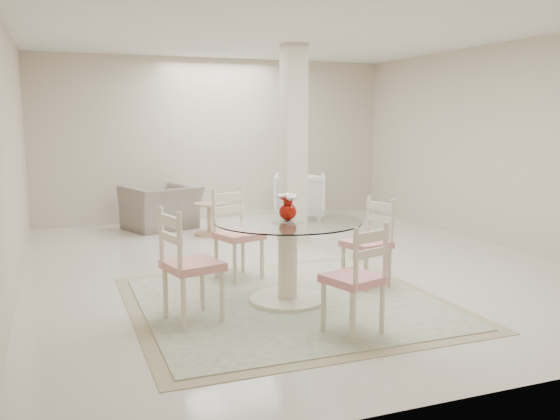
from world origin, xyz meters
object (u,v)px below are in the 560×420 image
object	(u,v)px
dining_chair_east	(371,236)
recliner_taupe	(161,207)
red_vase	(288,207)
side_table	(209,220)
dining_chair_west	(185,257)
column	(294,144)
dining_table	(288,261)
dining_chair_south	(359,271)
armchair_white	(300,196)
dining_chair_north	(235,227)

from	to	relation	value
dining_chair_east	recliner_taupe	xyz separation A→B (m)	(-1.45, 3.99, -0.19)
red_vase	side_table	xyz separation A→B (m)	(0.12, 3.45, -0.69)
dining_chair_west	side_table	size ratio (longest dim) A/B	2.28
column	recliner_taupe	xyz separation A→B (m)	(-1.58, 1.56, -1.01)
recliner_taupe	red_vase	bearing A→B (deg)	75.28
dining_table	dining_chair_south	distance (m)	1.02
dining_chair_west	side_table	bearing A→B (deg)	-30.96
column	dining_table	world-z (taller)	column
red_vase	armchair_white	world-z (taller)	red_vase
dining_chair_east	dining_chair_south	size ratio (longest dim) A/B	1.00
column	side_table	world-z (taller)	column
side_table	recliner_taupe	bearing A→B (deg)	127.77
dining_chair_north	dining_chair_south	bearing A→B (deg)	-96.20
armchair_white	red_vase	bearing A→B (deg)	89.78
dining_chair_south	dining_chair_west	bearing A→B (deg)	-51.18
dining_table	dining_chair_south	xyz separation A→B (m)	(0.21, -0.99, 0.13)
dining_chair_east	dining_chair_south	xyz separation A→B (m)	(-0.79, -1.20, 0.00)
dining_table	dining_chair_south	world-z (taller)	dining_chair_south
dining_table	red_vase	distance (m)	0.51
recliner_taupe	column	bearing A→B (deg)	114.48
red_vase	dining_chair_north	world-z (taller)	dining_chair_north
dining_table	side_table	xyz separation A→B (m)	(0.12, 3.45, -0.18)
dining_chair_east	dining_chair_north	distance (m)	1.44
dining_table	dining_chair_east	world-z (taller)	dining_chair_east
column	recliner_taupe	bearing A→B (deg)	135.37
dining_chair_west	dining_chair_south	size ratio (longest dim) A/B	1.08
column	recliner_taupe	distance (m)	2.44
red_vase	recliner_taupe	distance (m)	4.25
red_vase	dining_chair_west	bearing A→B (deg)	-168.47
dining_chair_north	side_table	bearing A→B (deg)	64.23
dining_chair_south	recliner_taupe	bearing A→B (deg)	-100.76
column	dining_table	distance (m)	3.02
recliner_taupe	armchair_white	world-z (taller)	armchair_white
dining_chair_north	dining_chair_south	size ratio (longest dim) A/B	1.06
column	dining_chair_north	xyz separation A→B (m)	(-1.34, -1.63, -0.79)
dining_chair_west	armchair_white	world-z (taller)	dining_chair_west
dining_chair_west	dining_chair_north	bearing A→B (deg)	-47.20
recliner_taupe	dining_chair_north	bearing A→B (deg)	73.47
armchair_white	dining_table	bearing A→B (deg)	89.77
dining_chair_east	dining_chair_west	world-z (taller)	dining_chair_west
dining_table	dining_chair_north	bearing A→B (deg)	101.84
dining_chair_north	armchair_white	bearing A→B (deg)	39.00
dining_chair_east	dining_table	bearing A→B (deg)	-93.20
red_vase	armchair_white	size ratio (longest dim) A/B	0.28
dining_table	red_vase	size ratio (longest dim) A/B	5.51
red_vase	armchair_white	xyz separation A→B (m)	(1.92, 4.28, -0.51)
dining_table	dining_chair_north	size ratio (longest dim) A/B	1.28
red_vase	dining_chair_west	xyz separation A→B (m)	(-1.00, -0.20, -0.34)
dining_chair_east	dining_chair_north	world-z (taller)	dining_chair_north
dining_chair_north	recliner_taupe	distance (m)	3.21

